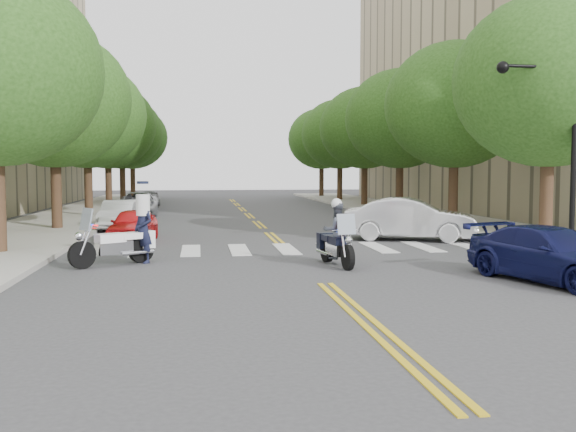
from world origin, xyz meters
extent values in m
plane|color=#38383A|center=(0.00, 0.00, 0.00)|extent=(140.00, 140.00, 0.00)
cube|color=#9E9991|center=(-9.50, 22.00, 0.07)|extent=(5.00, 60.00, 0.15)
cube|color=#9E9991|center=(9.50, 22.00, 0.07)|extent=(5.00, 60.00, 0.15)
cylinder|color=#382316|center=(-8.80, 14.00, 1.66)|extent=(0.44, 0.44, 3.32)
ellipsoid|color=#204513|center=(-8.80, 14.00, 5.56)|extent=(6.40, 6.40, 5.76)
cylinder|color=#382316|center=(-8.80, 22.00, 1.66)|extent=(0.44, 0.44, 3.32)
ellipsoid|color=#204513|center=(-8.80, 22.00, 5.56)|extent=(6.40, 6.40, 5.76)
cylinder|color=#382316|center=(-8.80, 30.00, 1.66)|extent=(0.44, 0.44, 3.32)
ellipsoid|color=#204513|center=(-8.80, 30.00, 5.56)|extent=(6.40, 6.40, 5.76)
cylinder|color=#382316|center=(-8.80, 38.00, 1.66)|extent=(0.44, 0.44, 3.32)
ellipsoid|color=#204513|center=(-8.80, 38.00, 5.56)|extent=(6.40, 6.40, 5.76)
cylinder|color=#382316|center=(-8.80, 46.00, 1.66)|extent=(0.44, 0.44, 3.32)
ellipsoid|color=#204513|center=(-8.80, 46.00, 5.56)|extent=(6.40, 6.40, 5.76)
cylinder|color=#382316|center=(8.80, 6.00, 1.66)|extent=(0.44, 0.44, 3.32)
ellipsoid|color=#204513|center=(8.80, 6.00, 5.56)|extent=(6.40, 6.40, 5.76)
cylinder|color=#382316|center=(8.80, 14.00, 1.66)|extent=(0.44, 0.44, 3.32)
ellipsoid|color=#204513|center=(8.80, 14.00, 5.56)|extent=(6.40, 6.40, 5.76)
cylinder|color=#382316|center=(8.80, 22.00, 1.66)|extent=(0.44, 0.44, 3.32)
ellipsoid|color=#204513|center=(8.80, 22.00, 5.56)|extent=(6.40, 6.40, 5.76)
cylinder|color=#382316|center=(8.80, 30.00, 1.66)|extent=(0.44, 0.44, 3.32)
ellipsoid|color=#204513|center=(8.80, 30.00, 5.56)|extent=(6.40, 6.40, 5.76)
cylinder|color=#382316|center=(8.80, 38.00, 1.66)|extent=(0.44, 0.44, 3.32)
ellipsoid|color=#204513|center=(8.80, 38.00, 5.56)|extent=(6.40, 6.40, 5.76)
cylinder|color=#382316|center=(8.80, 46.00, 1.66)|extent=(0.44, 0.44, 3.32)
ellipsoid|color=#204513|center=(8.80, 46.00, 5.56)|extent=(6.40, 6.40, 5.76)
cylinder|color=black|center=(8.20, 3.50, 3.00)|extent=(0.16, 0.16, 6.00)
cylinder|color=black|center=(7.00, 3.50, 5.60)|extent=(2.40, 0.10, 0.10)
sphere|color=black|center=(5.90, 3.50, 5.55)|extent=(0.36, 0.36, 0.36)
cylinder|color=black|center=(0.98, 1.88, 0.34)|extent=(0.24, 0.69, 0.67)
cylinder|color=black|center=(0.74, 3.45, 0.34)|extent=(0.28, 0.69, 0.67)
cube|color=silver|center=(0.85, 2.71, 0.44)|extent=(0.44, 0.93, 0.32)
cube|color=black|center=(0.87, 2.61, 0.69)|extent=(0.45, 0.74, 0.22)
cube|color=black|center=(0.79, 3.15, 0.71)|extent=(0.47, 0.60, 0.16)
cube|color=black|center=(0.72, 3.59, 0.59)|extent=(0.47, 0.36, 0.44)
cube|color=#8C99A5|center=(0.96, 2.01, 1.19)|extent=(0.51, 0.22, 0.54)
cube|color=red|center=(1.05, 2.19, 1.01)|extent=(0.11, 0.11, 0.08)
cube|color=#0C26E5|center=(0.82, 2.16, 1.01)|extent=(0.11, 0.11, 0.08)
imported|color=#474C56|center=(0.85, 2.71, 0.96)|extent=(0.84, 0.70, 1.56)
sphere|color=silver|center=(0.85, 2.71, 1.68)|extent=(0.30, 0.30, 0.30)
cylinder|color=black|center=(-5.88, 3.05, 0.37)|extent=(0.69, 0.54, 0.74)
cylinder|color=black|center=(-4.45, 4.03, 0.37)|extent=(0.72, 0.58, 0.74)
cube|color=silver|center=(-5.12, 3.57, 0.49)|extent=(1.00, 0.84, 0.35)
cube|color=white|center=(-5.21, 3.51, 0.76)|extent=(0.85, 0.75, 0.24)
cube|color=white|center=(-4.72, 3.85, 0.78)|extent=(0.74, 0.70, 0.17)
cube|color=white|center=(-4.32, 4.12, 0.65)|extent=(0.54, 0.58, 0.49)
cube|color=#8C99A5|center=(-5.77, 3.13, 1.30)|extent=(0.44, 0.54, 0.59)
cube|color=red|center=(-5.54, 3.12, 1.11)|extent=(0.15, 0.15, 0.09)
cube|color=#0C26E5|center=(-5.69, 3.34, 1.11)|extent=(0.15, 0.15, 0.09)
imported|color=#161932|center=(-4.37, 3.97, 0.92)|extent=(0.78, 0.79, 1.84)
imported|color=silver|center=(4.92, 8.50, 0.78)|extent=(5.04, 3.30, 1.57)
imported|color=#101445|center=(5.25, -0.50, 0.64)|extent=(3.06, 4.75, 1.28)
imported|color=red|center=(-5.20, 9.50, 0.60)|extent=(1.77, 3.66, 1.20)
imported|color=silver|center=(-6.30, 14.50, 0.63)|extent=(1.46, 3.89, 1.27)
imported|color=#93959A|center=(-6.30, 23.50, 0.67)|extent=(2.42, 4.89, 1.33)
imported|color=black|center=(-6.30, 26.06, 0.59)|extent=(1.95, 4.19, 1.18)
imported|color=gray|center=(-6.30, 31.80, 0.59)|extent=(1.40, 3.48, 1.19)
camera|label=1|loc=(-2.84, -14.21, 2.59)|focal=40.00mm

